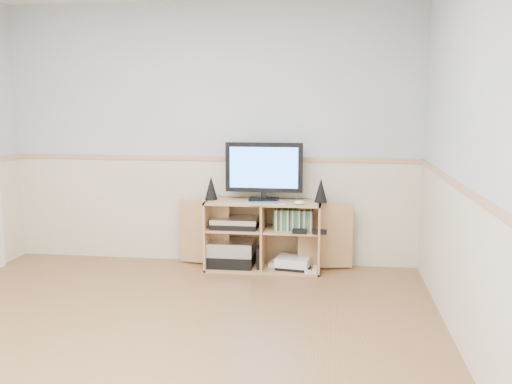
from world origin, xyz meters
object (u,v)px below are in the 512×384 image
at_px(media_cabinet, 264,233).
at_px(monitor, 264,169).
at_px(keyboard, 268,203).
at_px(game_consoles, 292,263).

xyz_separation_m(media_cabinet, monitor, (0.00, -0.00, 0.61)).
distance_m(keyboard, game_consoles, 0.64).
height_order(monitor, keyboard, monitor).
relative_size(monitor, keyboard, 2.23).
xyz_separation_m(media_cabinet, keyboard, (0.06, -0.19, 0.32)).
bearing_deg(monitor, keyboard, -73.58).
bearing_deg(monitor, game_consoles, -12.38).
distance_m(media_cabinet, game_consoles, 0.39).
bearing_deg(monitor, media_cabinet, 90.00).
height_order(media_cabinet, game_consoles, media_cabinet).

